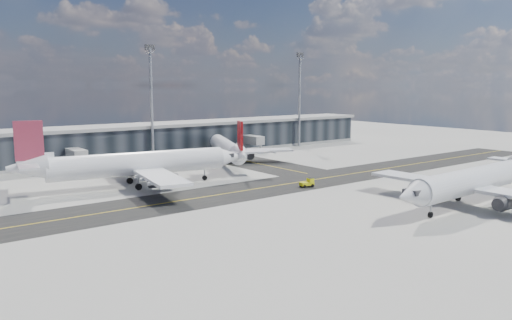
{
  "coord_description": "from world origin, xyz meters",
  "views": [
    {
      "loc": [
        -55.36,
        -67.74,
        18.92
      ],
      "look_at": [
        1.01,
        6.12,
        5.0
      ],
      "focal_mm": 35.0,
      "sensor_mm": 36.0,
      "label": 1
    }
  ],
  "objects_px": {
    "airliner_af": "(136,164)",
    "service_van": "(196,156)",
    "baggage_tug": "(308,183)",
    "airliner_redtail": "(227,149)",
    "airliner_near": "(476,180)"
  },
  "relations": [
    {
      "from": "airliner_af",
      "to": "baggage_tug",
      "type": "distance_m",
      "value": 32.54
    },
    {
      "from": "airliner_af",
      "to": "airliner_near",
      "type": "bearing_deg",
      "value": 48.28
    },
    {
      "from": "airliner_af",
      "to": "baggage_tug",
      "type": "height_order",
      "value": "airliner_af"
    },
    {
      "from": "airliner_near",
      "to": "service_van",
      "type": "height_order",
      "value": "airliner_near"
    },
    {
      "from": "airliner_redtail",
      "to": "baggage_tug",
      "type": "xyz_separation_m",
      "value": [
        -3.35,
        -31.95,
        -2.99
      ]
    },
    {
      "from": "airliner_af",
      "to": "baggage_tug",
      "type": "xyz_separation_m",
      "value": [
        25.48,
        -19.93,
        -3.48
      ]
    },
    {
      "from": "airliner_af",
      "to": "service_van",
      "type": "bearing_deg",
      "value": 141.4
    },
    {
      "from": "airliner_redtail",
      "to": "baggage_tug",
      "type": "distance_m",
      "value": 32.27
    },
    {
      "from": "airliner_af",
      "to": "baggage_tug",
      "type": "bearing_deg",
      "value": 61.52
    },
    {
      "from": "airliner_af",
      "to": "airliner_redtail",
      "type": "xyz_separation_m",
      "value": [
        28.83,
        12.02,
        -0.49
      ]
    },
    {
      "from": "baggage_tug",
      "to": "service_van",
      "type": "distance_m",
      "value": 44.45
    },
    {
      "from": "airliner_redtail",
      "to": "airliner_near",
      "type": "bearing_deg",
      "value": -57.7
    },
    {
      "from": "service_van",
      "to": "airliner_redtail",
      "type": "bearing_deg",
      "value": -73.48
    },
    {
      "from": "airliner_af",
      "to": "service_van",
      "type": "distance_m",
      "value": 36.86
    },
    {
      "from": "airliner_af",
      "to": "airliner_near",
      "type": "relative_size",
      "value": 1.08
    }
  ]
}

